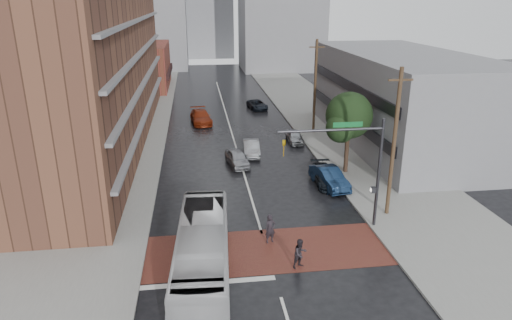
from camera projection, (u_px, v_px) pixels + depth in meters
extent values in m
plane|color=black|center=(268.00, 255.00, 26.23)|extent=(160.00, 160.00, 0.00)
cube|color=brown|center=(267.00, 250.00, 26.69)|extent=(14.00, 5.00, 0.02)
cube|color=gray|center=(123.00, 137.00, 48.11)|extent=(9.00, 90.00, 0.15)
cube|color=gray|center=(334.00, 129.00, 50.98)|extent=(9.00, 90.00, 0.15)
cube|color=maroon|center=(143.00, 66.00, 73.97)|extent=(8.00, 16.00, 7.00)
cube|color=slate|center=(400.00, 98.00, 45.45)|extent=(11.00, 26.00, 9.00)
cube|color=slate|center=(207.00, 6.00, 110.90)|extent=(12.00, 10.00, 24.00)
cylinder|color=#332319|center=(347.00, 151.00, 37.82)|extent=(0.36, 0.36, 4.00)
sphere|color=black|center=(349.00, 115.00, 36.82)|extent=(3.80, 3.80, 3.80)
sphere|color=black|center=(341.00, 128.00, 36.22)|extent=(2.40, 2.40, 2.40)
sphere|color=black|center=(355.00, 120.00, 37.86)|extent=(2.60, 2.60, 2.60)
cylinder|color=#2D2D33|center=(378.00, 175.00, 28.27)|extent=(0.20, 0.20, 7.20)
cylinder|color=#2D2D33|center=(331.00, 130.00, 26.86)|extent=(6.40, 0.16, 0.16)
imported|color=gold|center=(284.00, 148.00, 26.84)|extent=(0.20, 0.16, 1.00)
cube|color=#0C5926|center=(348.00, 125.00, 26.88)|extent=(1.80, 0.05, 0.30)
cube|color=#2D2D33|center=(373.00, 190.00, 28.57)|extent=(0.30, 0.30, 0.35)
cylinder|color=#473321|center=(394.00, 145.00, 29.38)|extent=(0.26, 0.26, 10.00)
cube|color=#473321|center=(401.00, 80.00, 27.97)|extent=(1.60, 0.12, 0.12)
cylinder|color=#473321|center=(315.00, 88.00, 48.06)|extent=(0.26, 0.26, 10.00)
cube|color=#473321|center=(317.00, 47.00, 46.65)|extent=(1.60, 0.12, 0.12)
imported|color=#BABABC|center=(203.00, 254.00, 23.40)|extent=(3.24, 11.18, 3.08)
imported|color=black|center=(270.00, 229.00, 27.27)|extent=(0.77, 0.62, 1.83)
imported|color=black|center=(300.00, 254.00, 24.75)|extent=(1.03, 0.94, 1.71)
imported|color=#929398|center=(237.00, 158.00, 39.97)|extent=(2.22, 4.19, 1.36)
imported|color=#94969A|center=(251.00, 148.00, 42.65)|extent=(1.71, 4.25, 1.37)
imported|color=maroon|center=(201.00, 117.00, 53.48)|extent=(2.76, 5.51, 1.54)
imported|color=black|center=(257.00, 105.00, 60.36)|extent=(2.68, 4.62, 1.21)
imported|color=#132745|center=(329.00, 178.00, 35.44)|extent=(2.33, 4.81, 1.52)
imported|color=black|center=(326.00, 176.00, 36.12)|extent=(2.03, 4.60, 1.31)
imported|color=#A0A3A7|center=(295.00, 137.00, 46.40)|extent=(1.49, 3.68, 1.25)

